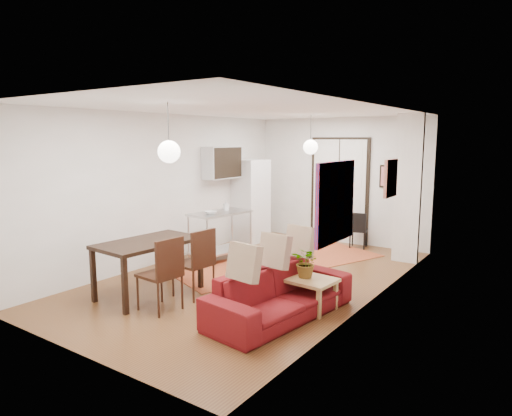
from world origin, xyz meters
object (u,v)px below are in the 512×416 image
Objects in this scene: sofa at (281,294)px; dining_chair_far at (165,266)px; fridge at (250,201)px; kitchen_counter at (220,228)px; dining_chair_near at (198,255)px; black_side_chair at (360,227)px; coffee_table at (300,280)px; dining_table at (148,247)px.

sofa is 1.71m from dining_chair_far.
fridge is 4.49m from dining_chair_far.
dining_chair_near is (1.02, -1.82, -0.02)m from kitchen_counter.
black_side_chair is at bearing 61.89° from kitchen_counter.
dining_chair_near is 1.32× the size of black_side_chair.
coffee_table is at bearing 109.43° from dining_chair_near.
black_side_chair is (0.88, 4.42, -0.15)m from dining_chair_near.
dining_table is 2.00× the size of black_side_chair.
dining_table reaches higher than black_side_chair.
dining_table is 5.11m from black_side_chair.
kitchen_counter is 2.32m from dining_table.
sofa is 2.12× the size of coffee_table.
sofa is at bearing -41.63° from fridge.
fridge is 4.08m from dining_table.
fridge is (-3.04, 3.58, 0.64)m from sofa.
dining_chair_far is at bearing -62.58° from fridge.
dining_table is 0.66m from dining_chair_far.
sofa is at bearing 91.91° from dining_chair_near.
sofa is 2.12× the size of dining_chair_near.
sofa is 2.24m from dining_table.
coffee_table is at bearing 87.41° from black_side_chair.
fridge is 1.19× the size of dining_table.
dining_table is 0.77m from dining_chair_near.
fridge is at bearing 113.35° from kitchen_counter.
coffee_table is (0.03, 0.49, 0.06)m from sofa.
black_side_chair is (1.90, 2.61, -0.17)m from kitchen_counter.
dining_chair_near reaches higher than kitchen_counter.
fridge reaches higher than coffee_table.
sofa is 1.58m from dining_chair_near.
fridge reaches higher than dining_chair_far.
coffee_table is at bearing 4.61° from sofa.
dining_chair_near reaches higher than dining_table.
kitchen_counter is 1.66× the size of black_side_chair.
fridge is (-3.07, 3.09, 0.57)m from coffee_table.
dining_chair_near is at bearing -52.67° from kitchen_counter.
sofa is 4.74m from fridge.
dining_table reaches higher than coffee_table.
dining_table is at bearing -48.43° from dining_chair_near.
kitchen_counter is 2.08m from dining_chair_near.
black_side_chair is (-0.67, 4.48, 0.14)m from sofa.
dining_chair_near reaches higher than black_side_chair.
dining_table is at bearing -69.42° from fridge.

